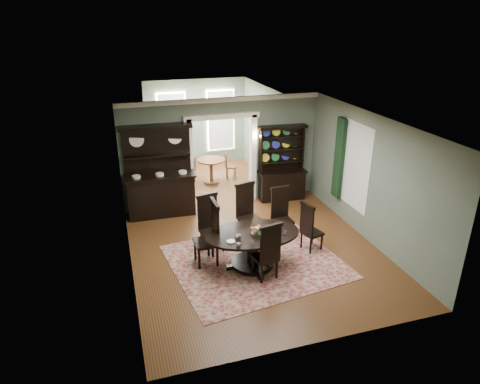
{
  "coord_description": "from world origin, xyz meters",
  "views": [
    {
      "loc": [
        -2.81,
        -7.94,
        5.04
      ],
      "look_at": [
        -0.21,
        0.6,
        1.29
      ],
      "focal_mm": 32.0,
      "sensor_mm": 36.0,
      "label": 1
    }
  ],
  "objects_px": {
    "dining_table": "(253,243)",
    "sideboard": "(160,184)",
    "parlor_table": "(211,168)",
    "welsh_dresser": "(281,173)"
  },
  "relations": [
    {
      "from": "dining_table",
      "to": "welsh_dresser",
      "type": "relative_size",
      "value": 0.94
    },
    {
      "from": "dining_table",
      "to": "sideboard",
      "type": "bearing_deg",
      "value": 116.57
    },
    {
      "from": "sideboard",
      "to": "welsh_dresser",
      "type": "xyz_separation_m",
      "value": [
        3.47,
        0.05,
        -0.06
      ]
    },
    {
      "from": "dining_table",
      "to": "parlor_table",
      "type": "bearing_deg",
      "value": 87.75
    },
    {
      "from": "sideboard",
      "to": "welsh_dresser",
      "type": "height_order",
      "value": "sideboard"
    },
    {
      "from": "dining_table",
      "to": "parlor_table",
      "type": "xyz_separation_m",
      "value": [
        0.29,
        4.99,
        -0.03
      ]
    },
    {
      "from": "dining_table",
      "to": "parlor_table",
      "type": "distance_m",
      "value": 5.0
    },
    {
      "from": "dining_table",
      "to": "welsh_dresser",
      "type": "bearing_deg",
      "value": 59.91
    },
    {
      "from": "dining_table",
      "to": "sideboard",
      "type": "distance_m",
      "value": 3.54
    },
    {
      "from": "dining_table",
      "to": "sideboard",
      "type": "relative_size",
      "value": 0.84
    }
  ]
}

